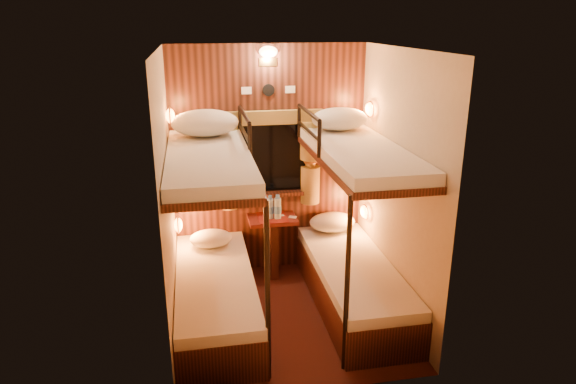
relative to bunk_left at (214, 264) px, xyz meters
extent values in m
plane|color=#38120F|center=(0.65, -0.07, -0.56)|extent=(2.10, 2.10, 0.00)
plane|color=silver|center=(0.65, -0.07, 1.84)|extent=(2.10, 2.10, 0.00)
plane|color=#C6B293|center=(0.65, 0.98, 0.64)|extent=(2.40, 0.00, 2.40)
plane|color=#C6B293|center=(0.65, -1.12, 0.64)|extent=(2.40, 0.00, 2.40)
plane|color=#C6B293|center=(-0.35, -0.07, 0.64)|extent=(0.00, 2.40, 2.40)
plane|color=#C6B293|center=(1.65, -0.07, 0.64)|extent=(0.00, 2.40, 2.40)
cube|color=black|center=(0.65, 0.97, 0.64)|extent=(2.00, 0.03, 2.40)
cube|color=black|center=(0.00, 0.00, -0.38)|extent=(0.70, 1.90, 0.35)
cube|color=white|center=(0.00, 0.00, -0.16)|extent=(0.68, 1.88, 0.10)
cube|color=black|center=(0.00, 0.00, 0.89)|extent=(0.70, 1.90, 0.06)
cube|color=white|center=(0.00, 0.00, 0.97)|extent=(0.68, 1.88, 0.10)
cylinder|color=black|center=(0.35, -0.90, 0.17)|extent=(0.04, 0.04, 1.45)
cylinder|color=black|center=(0.35, 0.88, 1.08)|extent=(0.04, 0.04, 0.32)
cylinder|color=black|center=(0.35, 0.03, 1.08)|extent=(0.04, 0.04, 0.32)
cylinder|color=black|center=(0.35, 0.46, 1.24)|extent=(0.04, 0.85, 0.04)
cylinder|color=black|center=(0.35, 0.46, 1.07)|extent=(0.03, 0.85, 0.03)
cube|color=black|center=(1.30, 0.00, -0.38)|extent=(0.70, 1.90, 0.35)
cube|color=white|center=(1.30, 0.00, -0.16)|extent=(0.68, 1.88, 0.10)
cube|color=black|center=(1.30, 0.00, 0.89)|extent=(0.70, 1.90, 0.06)
cube|color=white|center=(1.30, 0.00, 0.97)|extent=(0.68, 1.88, 0.10)
cylinder|color=black|center=(0.95, -0.90, 0.17)|extent=(0.04, 0.04, 1.45)
cylinder|color=black|center=(0.95, 0.88, 1.08)|extent=(0.04, 0.04, 0.32)
cylinder|color=black|center=(0.95, 0.03, 1.08)|extent=(0.04, 0.04, 0.32)
cylinder|color=black|center=(0.95, 0.46, 1.24)|extent=(0.04, 0.85, 0.04)
cylinder|color=black|center=(0.95, 0.46, 1.07)|extent=(0.03, 0.85, 0.03)
cube|color=black|center=(0.65, 0.95, 0.69)|extent=(0.98, 0.02, 0.78)
cube|color=black|center=(0.65, 0.94, 0.69)|extent=(0.90, 0.01, 0.70)
cube|color=black|center=(0.65, 0.90, 0.31)|extent=(1.00, 0.12, 0.04)
cube|color=olive|center=(0.65, 0.91, 1.12)|extent=(1.10, 0.06, 0.14)
cylinder|color=olive|center=(0.22, 0.90, 0.87)|extent=(0.22, 0.22, 0.40)
cylinder|color=olive|center=(0.22, 0.90, 0.64)|extent=(0.11, 0.11, 0.12)
cylinder|color=olive|center=(0.22, 0.90, 0.39)|extent=(0.20, 0.20, 0.40)
torus|color=#BF7F38|center=(0.22, 0.90, 0.64)|extent=(0.14, 0.14, 0.02)
cylinder|color=olive|center=(1.08, 0.90, 0.87)|extent=(0.22, 0.22, 0.40)
cylinder|color=olive|center=(1.08, 0.90, 0.64)|extent=(0.11, 0.11, 0.12)
cylinder|color=olive|center=(1.08, 0.90, 0.39)|extent=(0.20, 0.20, 0.40)
torus|color=#BF7F38|center=(1.08, 0.90, 0.64)|extent=(0.14, 0.14, 0.02)
cylinder|color=black|center=(0.65, 0.95, 1.39)|extent=(0.12, 0.02, 0.12)
cube|color=silver|center=(0.43, 0.95, 1.39)|extent=(0.10, 0.01, 0.07)
cube|color=silver|center=(0.87, 0.95, 1.39)|extent=(0.10, 0.01, 0.07)
cube|color=#BF7F38|center=(0.65, 0.95, 1.66)|extent=(0.18, 0.01, 0.08)
ellipsoid|color=#FFCC8C|center=(0.65, 0.93, 1.76)|extent=(0.18, 0.09, 0.11)
ellipsoid|color=orange|center=(-0.31, 0.63, 0.14)|extent=(0.08, 0.20, 0.13)
torus|color=#BF7F38|center=(-0.31, 0.63, 0.14)|extent=(0.02, 0.17, 0.17)
ellipsoid|color=orange|center=(-0.31, 0.63, 1.22)|extent=(0.08, 0.20, 0.13)
torus|color=#BF7F38|center=(-0.31, 0.63, 1.22)|extent=(0.02, 0.17, 0.17)
ellipsoid|color=orange|center=(1.61, 0.63, 0.14)|extent=(0.08, 0.20, 0.13)
torus|color=#BF7F38|center=(1.61, 0.63, 0.14)|extent=(0.02, 0.17, 0.17)
ellipsoid|color=orange|center=(1.61, 0.63, 1.22)|extent=(0.08, 0.20, 0.13)
torus|color=#BF7F38|center=(1.61, 0.63, 1.22)|extent=(0.02, 0.17, 0.17)
cube|color=#5C1B15|center=(0.65, 0.78, 0.07)|extent=(0.50, 0.34, 0.04)
cube|color=black|center=(0.65, 0.78, -0.25)|extent=(0.08, 0.30, 0.61)
cube|color=maroon|center=(0.65, 0.78, 0.09)|extent=(0.30, 0.34, 0.01)
cylinder|color=#99BFE5|center=(0.62, 0.76, 0.20)|extent=(0.07, 0.07, 0.21)
cylinder|color=#4780D6|center=(0.62, 0.76, 0.19)|extent=(0.07, 0.07, 0.07)
cylinder|color=#4780D6|center=(0.62, 0.76, 0.33)|extent=(0.04, 0.04, 0.03)
cylinder|color=#99BFE5|center=(0.70, 0.74, 0.20)|extent=(0.07, 0.07, 0.22)
cylinder|color=#4780D6|center=(0.70, 0.74, 0.19)|extent=(0.08, 0.08, 0.08)
cylinder|color=#4780D6|center=(0.70, 0.74, 0.34)|extent=(0.04, 0.04, 0.03)
cube|color=silver|center=(0.86, 0.75, 0.09)|extent=(0.10, 0.09, 0.01)
cube|color=silver|center=(0.74, 0.81, 0.09)|extent=(0.08, 0.06, 0.01)
ellipsoid|color=white|center=(0.00, 0.61, -0.02)|extent=(0.42, 0.30, 0.17)
ellipsoid|color=white|center=(1.30, 0.77, 0.00)|extent=(0.50, 0.35, 0.19)
ellipsoid|color=white|center=(0.00, 0.59, 1.15)|extent=(0.62, 0.44, 0.24)
ellipsoid|color=white|center=(1.30, 0.63, 1.14)|extent=(0.56, 0.40, 0.22)
camera|label=1|loc=(-0.11, -4.16, 2.06)|focal=32.00mm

